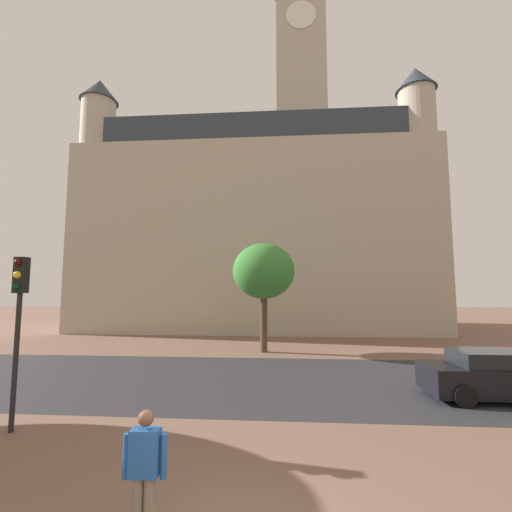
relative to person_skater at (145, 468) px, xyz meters
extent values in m
plane|color=brown|center=(1.19, 9.24, -0.96)|extent=(120.00, 120.00, 0.00)
cube|color=#2D2D33|center=(1.19, 8.71, -0.96)|extent=(120.00, 8.41, 0.00)
cube|color=#B2A893|center=(-0.51, 27.88, 6.74)|extent=(29.75, 13.35, 15.40)
cube|color=#2D3842|center=(-0.51, 27.88, 15.64)|extent=(27.37, 12.28, 2.40)
cube|color=#B2A893|center=(3.85, 27.88, 15.26)|extent=(4.67, 4.67, 32.44)
cylinder|color=silver|center=(3.85, 25.49, 28.21)|extent=(2.80, 0.15, 2.80)
cylinder|color=#B2A893|center=(-13.88, 22.70, 8.91)|extent=(2.80, 2.80, 19.74)
cone|color=#2D3842|center=(-13.88, 22.70, 19.78)|extent=(3.20, 3.20, 2.00)
cylinder|color=#B2A893|center=(12.86, 22.70, 8.79)|extent=(2.80, 2.80, 19.51)
cone|color=#2D3842|center=(12.86, 22.70, 19.55)|extent=(3.20, 3.20, 2.00)
cylinder|color=#706656|center=(0.08, -0.01, -0.51)|extent=(0.15, 0.15, 0.82)
cylinder|color=#706656|center=(-0.08, -0.02, -0.51)|extent=(0.15, 0.15, 0.82)
cube|color=#1E4C8E|center=(0.00, -0.01, 0.21)|extent=(0.41, 0.24, 0.62)
cylinder|color=#1E4C8E|center=(0.26, 0.00, 0.16)|extent=(0.09, 0.09, 0.59)
cylinder|color=#1E4C8E|center=(-0.26, -0.03, 0.16)|extent=(0.09, 0.09, 0.59)
cube|color=black|center=(-0.01, 0.09, 0.23)|extent=(0.29, 0.16, 0.40)
sphere|color=brown|center=(0.00, -0.01, 0.66)|extent=(0.22, 0.22, 0.22)
cube|color=black|center=(8.59, 6.86, -0.36)|extent=(4.29, 1.79, 0.85)
cube|color=black|center=(8.59, 6.86, 0.29)|extent=(2.40, 1.57, 0.47)
cylinder|color=black|center=(7.17, 5.97, -0.64)|extent=(0.64, 0.22, 0.64)
cylinder|color=black|center=(7.17, 7.75, -0.64)|extent=(0.64, 0.22, 0.64)
cylinder|color=black|center=(-4.62, 3.33, 0.70)|extent=(0.12, 0.12, 3.32)
cube|color=black|center=(-4.62, 3.33, 2.81)|extent=(0.28, 0.24, 0.90)
sphere|color=#390606|center=(-4.62, 3.20, 3.11)|extent=(0.18, 0.18, 0.18)
sphere|color=yellow|center=(-4.62, 3.20, 2.81)|extent=(0.18, 0.18, 0.18)
sphere|color=#06330C|center=(-4.62, 3.20, 2.51)|extent=(0.18, 0.18, 0.18)
cylinder|color=#4C3823|center=(0.86, 14.67, 0.58)|extent=(0.39, 0.39, 3.09)
ellipsoid|color=#387F33|center=(0.86, 14.67, 3.52)|extent=(3.49, 3.49, 3.14)
camera|label=1|loc=(1.90, -4.89, 2.42)|focal=24.35mm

